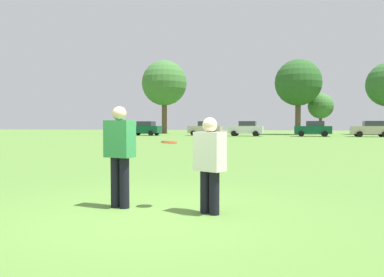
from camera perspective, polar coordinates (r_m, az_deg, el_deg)
ground_plane at (r=5.96m, az=-7.02°, el=-11.50°), size 171.90×171.90×0.00m
player_thrower at (r=6.31m, az=-11.15°, el=-1.89°), size 0.53×0.38×1.71m
player_defender at (r=5.78m, az=2.77°, el=-3.41°), size 0.54×0.45×1.52m
frisbee at (r=6.17m, az=-3.61°, el=-0.59°), size 0.27×0.27×0.07m
traffic_cone at (r=15.33m, az=3.67°, el=-2.23°), size 0.32×0.32×0.48m
parked_car_near_left at (r=47.58m, az=-7.34°, el=1.58°), size 4.29×2.39×1.82m
parked_car_mid_left at (r=46.88m, az=2.10°, el=1.59°), size 4.29×2.39×1.82m
parked_car_center at (r=45.29m, az=8.39°, el=1.54°), size 4.29×2.39×1.82m
parked_car_mid_right at (r=45.66m, az=18.28°, el=1.46°), size 4.29×2.39×1.82m
parked_car_near_right at (r=46.62m, az=26.04°, el=1.36°), size 4.29×2.39×1.82m
tree_west_oak at (r=58.28m, az=-4.32°, el=8.53°), size 7.03×7.03×11.42m
tree_west_maple at (r=53.86m, az=16.16°, el=8.29°), size 6.46×6.46×10.50m
tree_center_elm at (r=56.40m, az=19.34°, el=4.74°), size 3.62×3.62×5.89m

